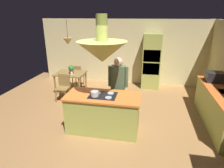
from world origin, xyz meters
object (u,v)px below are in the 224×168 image
at_px(oven_tower, 151,61).
at_px(chair_facing_island, 63,86).
at_px(chair_by_back_wall, 77,74).
at_px(cup_on_table, 72,73).
at_px(dining_table, 71,76).
at_px(potted_plant_on_table, 71,69).
at_px(person_at_island, 118,84).
at_px(cooking_pot_on_cooktop, 95,94).
at_px(microwave_on_counter, 215,77).
at_px(kitchen_island, 103,113).

bearing_deg(oven_tower, chair_facing_island, -147.56).
relative_size(chair_by_back_wall, cup_on_table, 9.67).
relative_size(dining_table, cup_on_table, 11.14).
bearing_deg(potted_plant_on_table, person_at_island, -35.45).
xyz_separation_m(oven_tower, chair_by_back_wall, (-2.80, -0.51, -0.53)).
distance_m(dining_table, chair_facing_island, 0.65).
height_order(dining_table, chair_facing_island, chair_facing_island).
distance_m(chair_facing_island, cup_on_table, 0.54).
bearing_deg(oven_tower, chair_by_back_wall, -169.75).
xyz_separation_m(oven_tower, cooking_pot_on_cooktop, (-1.26, -3.37, -0.03)).
height_order(microwave_on_counter, cooking_pot_on_cooktop, microwave_on_counter).
relative_size(dining_table, potted_plant_on_table, 3.34).
bearing_deg(dining_table, potted_plant_on_table, -45.14).
height_order(oven_tower, cup_on_table, oven_tower).
bearing_deg(person_at_island, dining_table, 144.05).
height_order(kitchen_island, chair_facing_island, kitchen_island).
xyz_separation_m(oven_tower, microwave_on_counter, (1.74, -1.70, 0.03)).
height_order(potted_plant_on_table, microwave_on_counter, microwave_on_counter).
xyz_separation_m(cup_on_table, cooking_pot_on_cooktop, (1.40, -2.02, 0.20)).
xyz_separation_m(kitchen_island, cooking_pot_on_cooktop, (-0.16, -0.13, 0.54)).
distance_m(dining_table, chair_by_back_wall, 0.65).
xyz_separation_m(kitchen_island, oven_tower, (1.10, 3.24, 0.56)).
distance_m(chair_by_back_wall, cooking_pot_on_cooktop, 3.29).
distance_m(person_at_island, cup_on_table, 2.18).
distance_m(dining_table, cup_on_table, 0.29).
distance_m(chair_facing_island, chair_by_back_wall, 1.27).
bearing_deg(person_at_island, chair_facing_island, 158.30).
bearing_deg(cooking_pot_on_cooktop, chair_facing_island, 134.03).
distance_m(oven_tower, chair_facing_island, 3.36).
height_order(oven_tower, chair_facing_island, oven_tower).
distance_m(potted_plant_on_table, cup_on_table, 0.18).
height_order(person_at_island, chair_facing_island, person_at_island).
height_order(kitchen_island, cup_on_table, kitchen_island).
relative_size(person_at_island, chair_by_back_wall, 1.94).
bearing_deg(chair_facing_island, cup_on_table, 72.05).
relative_size(kitchen_island, dining_table, 1.76).
bearing_deg(person_at_island, chair_by_back_wall, 133.53).
height_order(kitchen_island, person_at_island, person_at_island).
height_order(dining_table, chair_by_back_wall, chair_by_back_wall).
distance_m(kitchen_island, chair_facing_island, 2.24).
bearing_deg(cup_on_table, potted_plant_on_table, 112.94).
bearing_deg(kitchen_island, chair_facing_island, 139.28).
height_order(kitchen_island, chair_by_back_wall, kitchen_island).
xyz_separation_m(dining_table, person_at_island, (1.94, -1.41, 0.32)).
relative_size(oven_tower, chair_by_back_wall, 2.37).
distance_m(person_at_island, potted_plant_on_table, 2.28).
xyz_separation_m(kitchen_island, potted_plant_on_table, (-1.61, 2.01, 0.46)).
xyz_separation_m(oven_tower, person_at_island, (-0.86, -2.55, -0.06)).
bearing_deg(chair_by_back_wall, oven_tower, -169.75).
bearing_deg(cup_on_table, oven_tower, 26.91).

